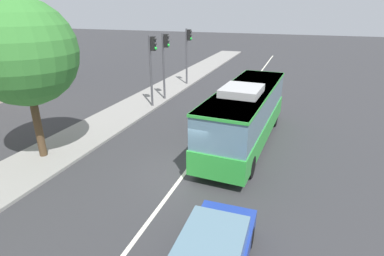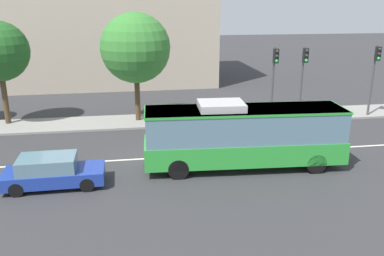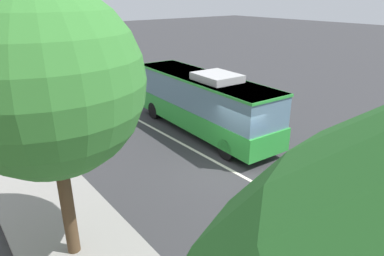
{
  "view_description": "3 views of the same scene",
  "coord_description": "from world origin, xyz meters",
  "px_view_note": "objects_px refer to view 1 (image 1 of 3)",
  "views": [
    {
      "loc": [
        -11.43,
        -4.37,
        7.0
      ],
      "look_at": [
        2.06,
        0.46,
        1.32
      ],
      "focal_mm": 28.55,
      "sensor_mm": 36.0,
      "label": 1
    },
    {
      "loc": [
        -1.59,
        -20.45,
        8.16
      ],
      "look_at": [
        1.8,
        1.12,
        1.27
      ],
      "focal_mm": 37.77,
      "sensor_mm": 36.0,
      "label": 2
    },
    {
      "loc": [
        -9.49,
        9.4,
        7.14
      ],
      "look_at": [
        2.72,
        -0.19,
        1.0
      ],
      "focal_mm": 31.92,
      "sensor_mm": 36.0,
      "label": 3
    }
  ],
  "objects_px": {
    "traffic_light_mid_block": "(165,55)",
    "traffic_light_far_corner": "(188,47)",
    "traffic_light_near_corner": "(152,59)",
    "transit_bus": "(246,112)",
    "street_tree_kerbside_right": "(23,53)"
  },
  "relations": [
    {
      "from": "traffic_light_near_corner",
      "to": "transit_bus",
      "type": "bearing_deg",
      "value": -34.61
    },
    {
      "from": "street_tree_kerbside_right",
      "to": "traffic_light_near_corner",
      "type": "bearing_deg",
      "value": -9.57
    },
    {
      "from": "traffic_light_near_corner",
      "to": "traffic_light_far_corner",
      "type": "xyz_separation_m",
      "value": [
        7.49,
        0.08,
        0.0
      ]
    },
    {
      "from": "traffic_light_near_corner",
      "to": "street_tree_kerbside_right",
      "type": "distance_m",
      "value": 9.51
    },
    {
      "from": "traffic_light_near_corner",
      "to": "traffic_light_mid_block",
      "type": "xyz_separation_m",
      "value": [
        2.07,
        -0.06,
        0.0
      ]
    },
    {
      "from": "street_tree_kerbside_right",
      "to": "traffic_light_far_corner",
      "type": "bearing_deg",
      "value": -5.04
    },
    {
      "from": "traffic_light_near_corner",
      "to": "traffic_light_mid_block",
      "type": "relative_size",
      "value": 1.0
    },
    {
      "from": "street_tree_kerbside_right",
      "to": "traffic_light_mid_block",
      "type": "bearing_deg",
      "value": -8.14
    },
    {
      "from": "traffic_light_far_corner",
      "to": "traffic_light_mid_block",
      "type": "bearing_deg",
      "value": -87.31
    },
    {
      "from": "traffic_light_mid_block",
      "to": "street_tree_kerbside_right",
      "type": "distance_m",
      "value": 11.54
    },
    {
      "from": "transit_bus",
      "to": "traffic_light_near_corner",
      "type": "relative_size",
      "value": 1.95
    },
    {
      "from": "traffic_light_near_corner",
      "to": "traffic_light_mid_block",
      "type": "distance_m",
      "value": 2.07
    },
    {
      "from": "traffic_light_mid_block",
      "to": "traffic_light_far_corner",
      "type": "height_order",
      "value": "same"
    },
    {
      "from": "traffic_light_near_corner",
      "to": "street_tree_kerbside_right",
      "type": "bearing_deg",
      "value": -104.97
    },
    {
      "from": "traffic_light_far_corner",
      "to": "street_tree_kerbside_right",
      "type": "height_order",
      "value": "street_tree_kerbside_right"
    }
  ]
}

